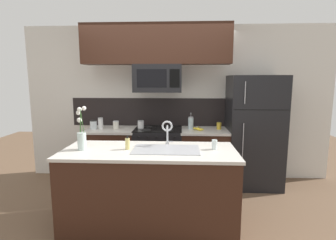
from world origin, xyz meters
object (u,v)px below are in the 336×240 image
(banana_bunch, at_px, (198,129))
(coffee_tin, at_px, (219,126))
(stove_range, at_px, (158,156))
(storage_jar_tall, at_px, (93,125))
(sink_faucet, at_px, (167,129))
(microwave, at_px, (158,78))
(dish_soap_bottle, at_px, (127,143))
(french_press, at_px, (191,123))
(flower_vase, at_px, (82,137))
(storage_jar_squat, at_px, (141,125))
(storage_jar_medium, at_px, (101,123))
(storage_jar_short, at_px, (116,125))
(refrigerator, at_px, (253,131))
(drinking_glass, at_px, (214,145))

(banana_bunch, distance_m, coffee_tin, 0.36)
(stove_range, relative_size, storage_jar_tall, 6.36)
(sink_faucet, bearing_deg, coffee_tin, 54.16)
(microwave, bearing_deg, banana_bunch, -3.46)
(microwave, relative_size, dish_soap_bottle, 4.51)
(french_press, relative_size, coffee_tin, 2.43)
(flower_vase, bearing_deg, storage_jar_squat, 69.89)
(storage_jar_medium, relative_size, storage_jar_squat, 1.33)
(stove_range, distance_m, storage_jar_squat, 0.59)
(microwave, xyz_separation_m, sink_faucet, (0.20, -1.01, -0.62))
(storage_jar_short, distance_m, sink_faucet, 1.37)
(refrigerator, xyz_separation_m, coffee_tin, (-0.55, 0.03, 0.08))
(stove_range, distance_m, storage_jar_tall, 1.18)
(storage_jar_medium, distance_m, sink_faucet, 1.54)
(stove_range, distance_m, dish_soap_bottle, 1.37)
(stove_range, xyz_separation_m, microwave, (0.00, -0.02, 1.26))
(storage_jar_medium, bearing_deg, banana_bunch, -1.92)
(coffee_tin, bearing_deg, storage_jar_tall, -177.61)
(storage_jar_tall, bearing_deg, banana_bunch, -0.84)
(sink_faucet, xyz_separation_m, flower_vase, (-0.97, -0.26, -0.05))
(storage_jar_tall, xyz_separation_m, storage_jar_medium, (0.11, 0.03, 0.02))
(coffee_tin, bearing_deg, refrigerator, -3.16)
(storage_jar_short, height_order, dish_soap_bottle, dish_soap_bottle)
(dish_soap_bottle, bearing_deg, sink_faucet, 25.92)
(sink_faucet, height_order, dish_soap_bottle, sink_faucet)
(stove_range, distance_m, flower_vase, 1.61)
(microwave, height_order, french_press, microwave)
(stove_range, height_order, refrigerator, refrigerator)
(banana_bunch, height_order, drinking_glass, drinking_glass)
(storage_jar_squat, height_order, french_press, french_press)
(banana_bunch, bearing_deg, french_press, 134.30)
(stove_range, height_order, french_press, french_press)
(storage_jar_medium, distance_m, storage_jar_squat, 0.66)
(storage_jar_squat, height_order, dish_soap_bottle, dish_soap_bottle)
(stove_range, height_order, dish_soap_bottle, dish_soap_bottle)
(stove_range, bearing_deg, drinking_glass, -57.85)
(storage_jar_short, xyz_separation_m, banana_bunch, (1.34, -0.06, -0.04))
(storage_jar_tall, bearing_deg, dish_soap_bottle, -56.36)
(banana_bunch, xyz_separation_m, french_press, (-0.12, 0.12, 0.08))
(microwave, xyz_separation_m, flower_vase, (-0.76, -1.27, -0.67))
(refrigerator, xyz_separation_m, drinking_glass, (-0.77, -1.22, 0.08))
(coffee_tin, bearing_deg, drinking_glass, -100.34)
(dish_soap_bottle, bearing_deg, microwave, 78.69)
(storage_jar_medium, xyz_separation_m, coffee_tin, (1.93, 0.06, -0.04))
(banana_bunch, xyz_separation_m, dish_soap_bottle, (-0.89, -1.19, 0.05))
(refrigerator, bearing_deg, coffee_tin, 176.84)
(storage_jar_tall, xyz_separation_m, french_press, (1.58, 0.10, 0.03))
(storage_jar_medium, xyz_separation_m, french_press, (1.47, 0.07, 0.01))
(stove_range, xyz_separation_m, refrigerator, (1.53, 0.02, 0.42))
(storage_jar_tall, height_order, flower_vase, flower_vase)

